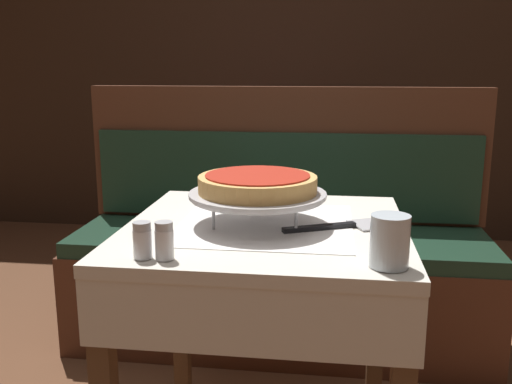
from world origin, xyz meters
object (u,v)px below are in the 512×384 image
object	(u,v)px
pepper_shaker	(164,241)
pizza_pan_stand	(258,196)
salt_shaker	(142,240)
pizza_server	(347,226)
booth_bench	(280,268)
deep_dish_pizza	(258,183)
napkin_holder	(263,182)
dining_table_front	(265,265)
dining_table_rear	(269,154)
water_glass_near	(390,241)
condiment_caddy	(289,131)

from	to	relation	value
pepper_shaker	pizza_pan_stand	bearing A→B (deg)	60.92
pizza_pan_stand	salt_shaker	bearing A→B (deg)	-125.85
pizza_server	salt_shaker	size ratio (longest dim) A/B	3.86
booth_bench	pepper_shaker	bearing A→B (deg)	-97.59
deep_dish_pizza	napkin_holder	bearing A→B (deg)	94.69
dining_table_front	dining_table_rear	distance (m)	1.83
deep_dish_pizza	napkin_holder	xyz separation A→B (m)	(-0.03, 0.32, -0.06)
pizza_pan_stand	water_glass_near	xyz separation A→B (m)	(0.31, -0.27, -0.02)
booth_bench	napkin_holder	world-z (taller)	booth_bench
pizza_pan_stand	condiment_caddy	distance (m)	1.78
booth_bench	napkin_holder	xyz separation A→B (m)	(-0.01, -0.49, 0.46)
water_glass_near	dining_table_rear	bearing A→B (deg)	102.78
booth_bench	condiment_caddy	world-z (taller)	booth_bench
dining_table_rear	condiment_caddy	world-z (taller)	condiment_caddy
napkin_holder	deep_dish_pizza	bearing A→B (deg)	-85.31
booth_bench	pepper_shaker	distance (m)	1.21
booth_bench	water_glass_near	size ratio (longest dim) A/B	15.57
napkin_holder	condiment_caddy	world-z (taller)	condiment_caddy
pizza_server	water_glass_near	world-z (taller)	water_glass_near
booth_bench	salt_shaker	bearing A→B (deg)	-100.03
deep_dish_pizza	dining_table_rear	bearing A→B (deg)	95.29
deep_dish_pizza	napkin_holder	world-z (taller)	deep_dish_pizza
dining_table_rear	pepper_shaker	distance (m)	2.12
dining_table_front	pizza_server	world-z (taller)	pizza_server
pizza_server	booth_bench	bearing A→B (deg)	106.65
booth_bench	dining_table_rear	bearing A→B (deg)	98.77
water_glass_near	napkin_holder	size ratio (longest dim) A/B	1.08
dining_table_rear	pepper_shaker	xyz separation A→B (m)	(0.01, -2.12, 0.14)
salt_shaker	dining_table_front	bearing A→B (deg)	52.49
pizza_server	water_glass_near	size ratio (longest dim) A/B	2.82
deep_dish_pizza	salt_shaker	size ratio (longest dim) A/B	3.82
pizza_server	salt_shaker	world-z (taller)	salt_shaker
condiment_caddy	pizza_pan_stand	bearing A→B (deg)	-88.31
pepper_shaker	condiment_caddy	bearing A→B (deg)	86.98
dining_table_front	dining_table_rear	world-z (taller)	dining_table_rear
dining_table_front	pizza_server	bearing A→B (deg)	-0.99
condiment_caddy	dining_table_front	bearing A→B (deg)	-87.66
salt_shaker	water_glass_near	bearing A→B (deg)	1.76
napkin_holder	pepper_shaker	bearing A→B (deg)	-102.38
dining_table_front	pizza_pan_stand	size ratio (longest dim) A/B	2.07
pizza_pan_stand	condiment_caddy	size ratio (longest dim) A/B	2.23
water_glass_near	salt_shaker	xyz separation A→B (m)	(-0.52, -0.02, -0.02)
dining_table_front	water_glass_near	bearing A→B (deg)	-44.62
salt_shaker	condiment_caddy	xyz separation A→B (m)	(0.16, 2.07, 0.00)
deep_dish_pizza	pizza_server	size ratio (longest dim) A/B	0.99
dining_table_rear	pizza_server	size ratio (longest dim) A/B	2.63
salt_shaker	pizza_server	bearing A→B (deg)	33.96
pizza_pan_stand	pizza_server	size ratio (longest dim) A/B	1.15
booth_bench	water_glass_near	xyz separation A→B (m)	(0.32, -1.09, 0.47)
dining_table_rear	salt_shaker	bearing A→B (deg)	-91.10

